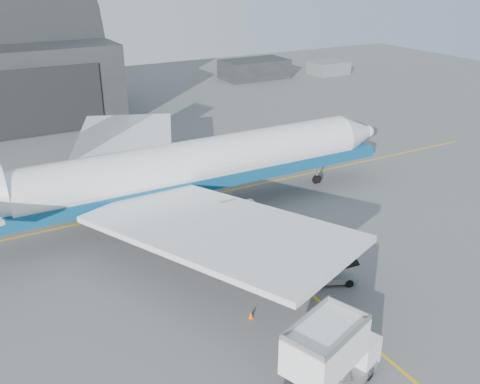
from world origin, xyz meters
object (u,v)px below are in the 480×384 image
catering_truck (330,360)px  belt_loader_a (335,369)px  airliner (180,169)px  belt_loader_b (325,276)px  pushback_tug (264,244)px

catering_truck → belt_loader_a: 2.44m
belt_loader_a → airliner: bearing=74.5°
catering_truck → belt_loader_b: catering_truck is taller
belt_loader_a → belt_loader_b: (5.93, 8.63, -0.04)m
belt_loader_a → belt_loader_b: bearing=42.5°
catering_truck → pushback_tug: bearing=51.1°
airliner → belt_loader_b: size_ratio=9.94×
pushback_tug → belt_loader_a: pushback_tug is taller
pushback_tug → catering_truck: bearing=-113.5°
airliner → belt_loader_a: size_ratio=9.06×
airliner → belt_loader_a: 25.95m
airliner → belt_loader_b: bearing=-74.2°
pushback_tug → belt_loader_a: bearing=-110.3°
airliner → pushback_tug: airliner is taller
catering_truck → belt_loader_a: size_ratio=1.43×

